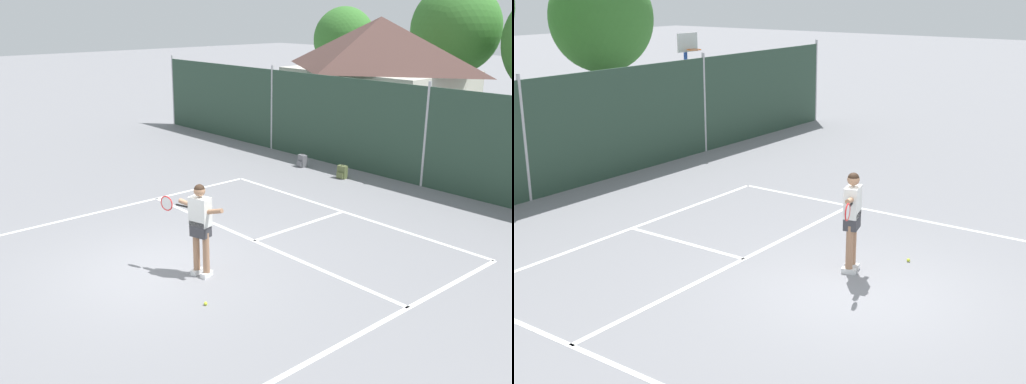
# 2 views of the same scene
# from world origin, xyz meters

# --- Properties ---
(ground_plane) EXTENTS (120.00, 120.00, 0.00)m
(ground_plane) POSITION_xyz_m (0.00, 0.00, 0.00)
(ground_plane) COLOR gray
(court_markings) EXTENTS (8.30, 11.10, 0.01)m
(court_markings) POSITION_xyz_m (0.00, 0.65, 0.00)
(court_markings) COLOR white
(court_markings) RESTS_ON ground
(chainlink_fence) EXTENTS (26.09, 0.09, 3.06)m
(chainlink_fence) POSITION_xyz_m (0.00, 9.00, 1.46)
(chainlink_fence) COLOR #284233
(chainlink_fence) RESTS_ON ground
(clubhouse_building) EXTENTS (6.87, 5.00, 4.72)m
(clubhouse_building) POSITION_xyz_m (-5.08, 13.31, 2.45)
(clubhouse_building) COLOR beige
(clubhouse_building) RESTS_ON ground
(tennis_player) EXTENTS (1.38, 0.52, 1.85)m
(tennis_player) POSITION_xyz_m (0.66, 0.53, 1.11)
(tennis_player) COLOR silver
(tennis_player) RESTS_ON ground
(tennis_ball) EXTENTS (0.07, 0.07, 0.07)m
(tennis_ball) POSITION_xyz_m (1.70, -0.13, 0.03)
(tennis_ball) COLOR #CCE033
(tennis_ball) RESTS_ON ground
(backpack_grey) EXTENTS (0.30, 0.27, 0.46)m
(backpack_grey) POSITION_xyz_m (-3.87, 7.93, 0.19)
(backpack_grey) COLOR slate
(backpack_grey) RESTS_ON ground
(backpack_olive) EXTENTS (0.30, 0.27, 0.46)m
(backpack_olive) POSITION_xyz_m (-2.08, 7.86, 0.19)
(backpack_olive) COLOR #566038
(backpack_olive) RESTS_ON ground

